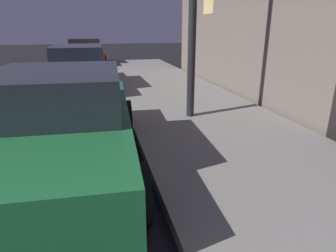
# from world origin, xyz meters

# --- Properties ---
(car_green) EXTENTS (2.30, 4.49, 1.43)m
(car_green) POSITION_xyz_m (2.85, 4.55, 0.70)
(car_green) COLOR #19592D
(car_green) RESTS_ON ground
(car_blue) EXTENTS (2.01, 4.56, 1.43)m
(car_blue) POSITION_xyz_m (2.85, 10.42, 0.72)
(car_blue) COLOR navy
(car_blue) RESTS_ON ground
(car_red) EXTENTS (2.18, 4.59, 1.43)m
(car_red) POSITION_xyz_m (2.85, 17.15, 0.70)
(car_red) COLOR maroon
(car_red) RESTS_ON ground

